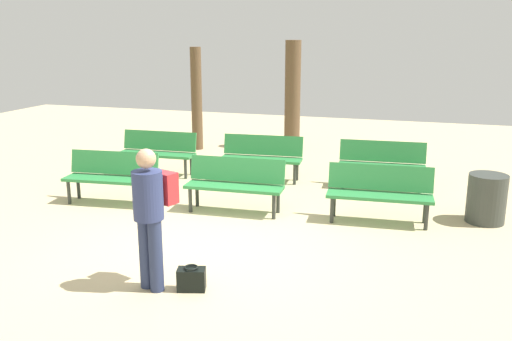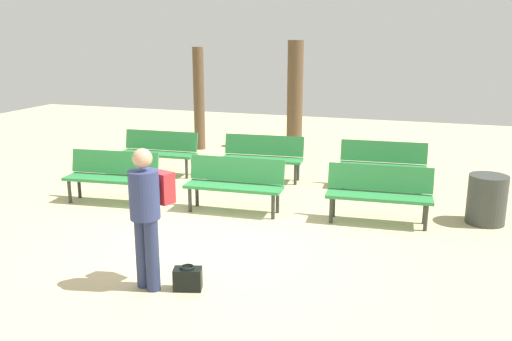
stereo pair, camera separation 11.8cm
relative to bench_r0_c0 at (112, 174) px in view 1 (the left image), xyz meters
name	(u,v)px [view 1 (the left image)]	position (x,y,z in m)	size (l,w,h in m)	color
ground_plane	(208,247)	(2.34, -1.40, -0.50)	(24.00, 24.00, 0.00)	#CCB789
bench_r0_c0	(112,174)	(0.00, 0.00, 0.00)	(1.64, 0.64, 0.87)	#2D8442
bench_r0_c1	(235,181)	(2.18, 0.18, 0.00)	(1.62, 0.56, 0.87)	#2D8442
bench_r0_c2	(380,190)	(4.48, 0.37, 0.00)	(1.63, 0.59, 0.87)	#2D8442
bench_r1_c0	(158,150)	(-0.16, 2.01, 0.00)	(1.62, 0.56, 0.87)	#2D8442
bench_r1_c1	(262,155)	(2.03, 2.21, 0.00)	(1.63, 0.61, 0.87)	#2D8442
bench_r1_c2	(382,162)	(4.35, 2.33, 0.00)	(1.63, 0.59, 0.87)	#2D8442
tree_0	(197,99)	(-0.36, 4.52, 0.75)	(0.27, 0.27, 2.52)	brown
tree_1	(293,95)	(1.86, 5.41, 0.83)	(0.39, 0.39, 2.68)	brown
visitor_with_backpack	(151,211)	(2.21, -2.72, 0.43)	(0.46, 0.59, 1.65)	navy
handbag	(191,279)	(2.65, -2.65, -0.37)	(0.36, 0.26, 0.29)	black
trash_bin	(487,198)	(6.06, 0.83, -0.12)	(0.58, 0.58, 0.76)	#383D38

